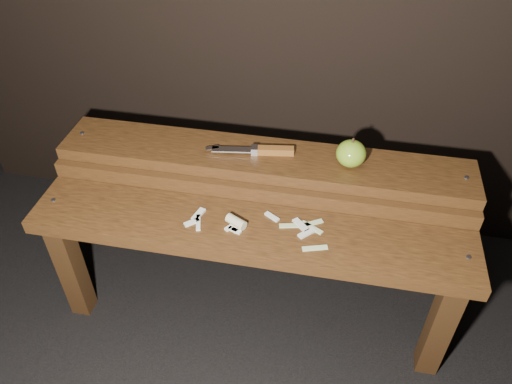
% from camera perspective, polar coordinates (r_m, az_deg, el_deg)
% --- Properties ---
extents(ground, '(60.00, 60.00, 0.00)m').
position_cam_1_polar(ground, '(1.68, -0.40, -13.10)').
color(ground, black).
extents(bench_front_tier, '(1.20, 0.20, 0.42)m').
position_cam_1_polar(bench_front_tier, '(1.36, -0.98, -6.34)').
color(bench_front_tier, '#301C0C').
rests_on(bench_front_tier, ground).
extents(bench_rear_tier, '(1.20, 0.21, 0.50)m').
position_cam_1_polar(bench_rear_tier, '(1.49, 0.78, 1.55)').
color(bench_rear_tier, '#301C0C').
rests_on(bench_rear_tier, ground).
extents(apple, '(0.08, 0.08, 0.09)m').
position_cam_1_polar(apple, '(1.40, 10.81, 4.35)').
color(apple, olive).
rests_on(apple, bench_rear_tier).
extents(knife, '(0.26, 0.06, 0.02)m').
position_cam_1_polar(knife, '(1.43, 0.96, 4.78)').
color(knife, brown).
rests_on(knife, bench_rear_tier).
extents(apple_scraps, '(0.39, 0.13, 0.03)m').
position_cam_1_polar(apple_scraps, '(1.32, -0.53, -3.70)').
color(apple_scraps, beige).
rests_on(apple_scraps, bench_front_tier).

